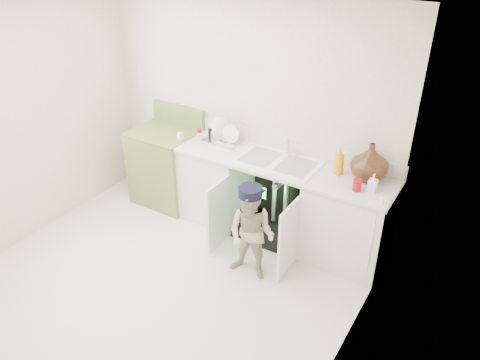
# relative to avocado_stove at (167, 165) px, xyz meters

# --- Properties ---
(ground) EXTENTS (3.50, 3.50, 0.00)m
(ground) POSITION_rel_avocado_stove_xyz_m (0.92, -1.18, -0.47)
(ground) COLOR beige
(ground) RESTS_ON ground
(room_shell) EXTENTS (6.00, 5.50, 1.26)m
(room_shell) POSITION_rel_avocado_stove_xyz_m (0.92, -1.18, 0.78)
(room_shell) COLOR silver
(room_shell) RESTS_ON ground
(counter_run) EXTENTS (2.44, 1.02, 1.27)m
(counter_run) POSITION_rel_avocado_stove_xyz_m (1.51, 0.03, 0.01)
(counter_run) COLOR white
(counter_run) RESTS_ON ground
(avocado_stove) EXTENTS (0.73, 0.65, 1.14)m
(avocado_stove) POSITION_rel_avocado_stove_xyz_m (0.00, 0.00, 0.00)
(avocado_stove) COLOR olive
(avocado_stove) RESTS_ON ground
(repair_worker) EXTENTS (0.49, 0.58, 0.98)m
(repair_worker) POSITION_rel_avocado_stove_xyz_m (1.59, -0.70, 0.03)
(repair_worker) COLOR tan
(repair_worker) RESTS_ON ground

